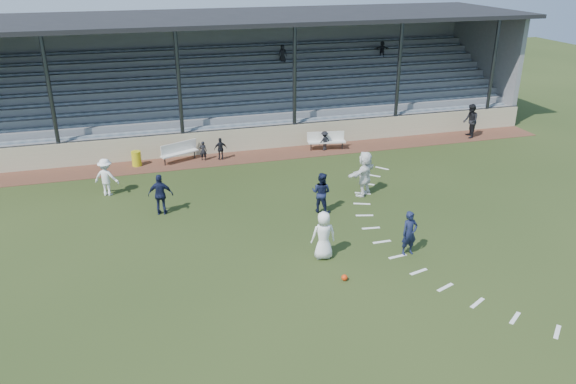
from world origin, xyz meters
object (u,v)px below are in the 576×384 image
object	(u,v)px
bench_left	(179,150)
official	(470,121)
player_navy_lead	(409,233)
player_white_lead	(323,235)
bench_right	(326,139)
trash_bin	(136,159)
football	(344,278)

from	to	relation	value
bench_left	official	world-z (taller)	official
player_navy_lead	player_white_lead	bearing A→B (deg)	163.83
bench_right	official	bearing A→B (deg)	7.46
trash_bin	official	world-z (taller)	official
football	official	size ratio (longest dim) A/B	0.11
football	player_navy_lead	size ratio (longest dim) A/B	0.13
trash_bin	player_navy_lead	world-z (taller)	player_navy_lead
bench_right	trash_bin	bearing A→B (deg)	-171.78
bench_left	player_white_lead	bearing A→B (deg)	-95.86
player_navy_lead	football	bearing A→B (deg)	-164.94
football	player_navy_lead	bearing A→B (deg)	20.14
bench_right	trash_bin	distance (m)	9.87
football	player_navy_lead	xyz separation A→B (m)	(2.77, 1.02, 0.70)
bench_right	official	size ratio (longest dim) A/B	1.06
player_white_lead	player_navy_lead	world-z (taller)	player_white_lead
trash_bin	player_white_lead	world-z (taller)	player_white_lead
official	player_navy_lead	bearing A→B (deg)	-21.83
player_white_lead	official	bearing A→B (deg)	-135.71
bench_right	player_navy_lead	bearing A→B (deg)	-86.09
trash_bin	football	bearing A→B (deg)	-64.77
bench_right	player_navy_lead	size ratio (longest dim) A/B	1.27
player_white_lead	official	world-z (taller)	official
football	player_white_lead	xyz separation A→B (m)	(-0.17, 1.59, 0.76)
bench_left	bench_right	size ratio (longest dim) A/B	0.98
football	trash_bin	bearing A→B (deg)	115.23
bench_left	trash_bin	xyz separation A→B (m)	(-2.12, -0.14, -0.19)
football	official	world-z (taller)	official
bench_right	football	world-z (taller)	bench_right
bench_right	player_white_lead	world-z (taller)	player_white_lead
bench_left	football	size ratio (longest dim) A/B	9.74
player_white_lead	bench_right	bearing A→B (deg)	-106.23
trash_bin	official	xyz separation A→B (m)	(18.43, -0.45, 0.59)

